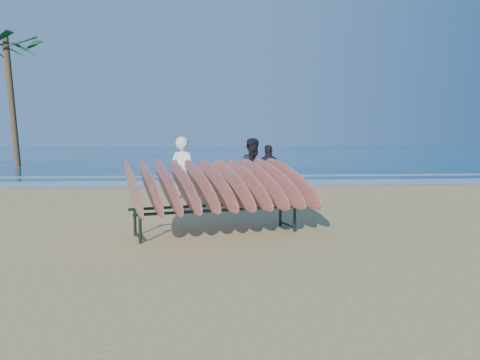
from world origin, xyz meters
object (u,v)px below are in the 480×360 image
Objects in this scene: surfboard_rack at (217,185)px; person_dark_a at (254,171)px; person_dark_b at (269,173)px; palm_mid at (9,48)px; person_white at (183,174)px.

surfboard_rack is 2.08× the size of person_dark_a.
palm_mid is (-13.45, 16.54, 6.43)m from person_dark_b.
person_dark_a is 0.54m from person_dark_b.
person_white reaches higher than surfboard_rack.
surfboard_rack is 4.78m from person_dark_b.
person_white is at bearing 32.51° from person_dark_b.
palm_mid is (-11.08, 18.28, 6.32)m from person_white.
surfboard_rack is at bearing -143.51° from person_dark_a.
palm_mid is (-12.99, 16.82, 6.34)m from person_dark_a.
person_dark_b is (1.64, 4.49, -0.12)m from surfboard_rack.
palm_mid is (-11.82, 21.04, 6.30)m from surfboard_rack.
palm_mid is at bearing -54.53° from person_dark_b.
palm_mid reaches higher than person_white.
person_white is 1.02× the size of person_dark_a.
person_dark_b is (2.38, 1.74, -0.11)m from person_white.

